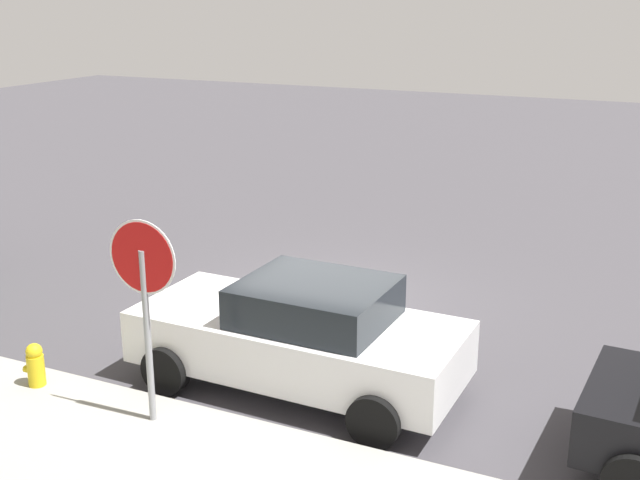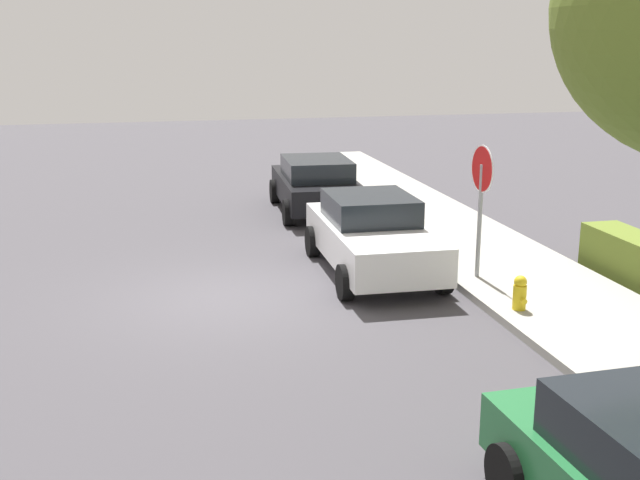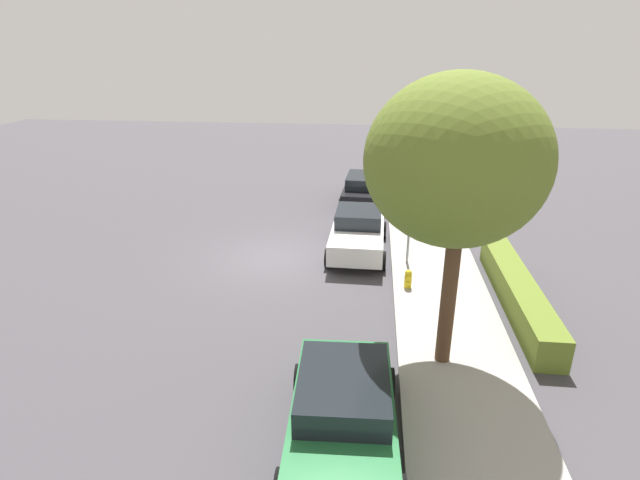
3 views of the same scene
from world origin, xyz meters
name	(u,v)px [view 1 (image 1 of 3)]	position (x,y,z in m)	size (l,w,h in m)	color
ground_plane	(330,303)	(0.00, 0.00, 0.00)	(60.00, 60.00, 0.00)	#423F44
sidewalk_curb	(119,467)	(0.00, 5.51, 0.07)	(32.00, 2.81, 0.14)	#9E9B93
stop_sign	(144,287)	(0.20, 4.62, 1.80)	(0.87, 0.08, 2.59)	gray
parked_car_white	(301,335)	(-0.92, 2.92, 0.76)	(4.31, 2.09, 1.50)	white
fire_hydrant	(36,369)	(2.08, 4.54, 0.36)	(0.30, 0.22, 0.72)	gold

